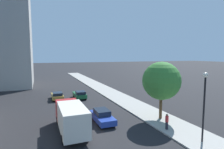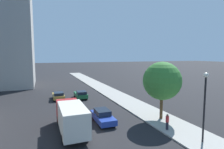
% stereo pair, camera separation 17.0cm
% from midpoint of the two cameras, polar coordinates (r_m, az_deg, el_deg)
% --- Properties ---
extents(sidewalk, '(4.41, 120.00, 0.15)m').
position_cam_midpoint_polar(sidewalk, '(25.47, 11.57, -11.87)').
color(sidewalk, '#9E9B93').
rests_on(sidewalk, ground).
extents(street_lamp, '(0.44, 0.44, 6.22)m').
position_cam_midpoint_polar(street_lamp, '(17.97, 26.56, -6.38)').
color(street_lamp, black).
rests_on(street_lamp, sidewalk).
extents(street_tree, '(4.58, 4.58, 6.94)m').
position_cam_midpoint_polar(street_tree, '(22.77, 14.90, -1.92)').
color(street_tree, brown).
rests_on(street_tree, sidewalk).
extents(car_blue, '(1.84, 4.68, 1.47)m').
position_cam_midpoint_polar(car_blue, '(22.10, -3.29, -12.80)').
color(car_blue, '#233D9E').
rests_on(car_blue, ground).
extents(car_gold, '(1.88, 4.13, 1.38)m').
position_cam_midpoint_polar(car_gold, '(34.16, -16.79, -6.31)').
color(car_gold, '#AD8938').
rests_on(car_gold, ground).
extents(car_green, '(1.87, 4.06, 1.44)m').
position_cam_midpoint_polar(car_green, '(34.01, -10.13, -6.16)').
color(car_green, '#1E6638').
rests_on(car_green, ground).
extents(box_truck, '(2.37, 7.56, 2.97)m').
position_cam_midpoint_polar(box_truck, '(19.44, -12.91, -12.59)').
color(box_truck, '#B21E1E').
rests_on(box_truck, ground).
extents(pedestrian_red_shirt, '(0.34, 0.34, 1.65)m').
position_cam_midpoint_polar(pedestrian_red_shirt, '(20.44, 16.46, -13.84)').
color(pedestrian_red_shirt, black).
rests_on(pedestrian_red_shirt, sidewalk).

